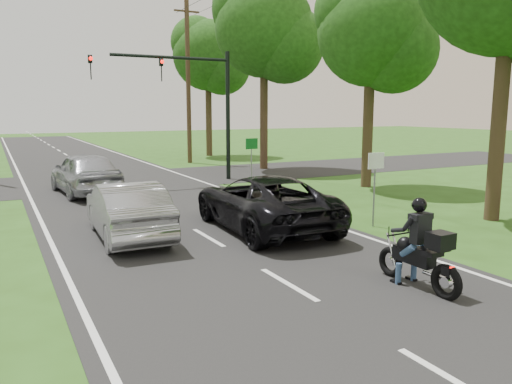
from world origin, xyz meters
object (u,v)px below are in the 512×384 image
Objects in this scene: utility_pole_far at (188,81)px; sign_white at (375,171)px; silver_sedan at (127,210)px; silver_suv at (85,173)px; motorcycle_rider at (420,253)px; traffic_signal at (190,92)px; sign_green at (252,151)px; dark_suv at (263,202)px.

sign_white is (-1.50, -19.02, -3.49)m from utility_pole_far.
silver_sedan is 0.90× the size of silver_suv.
traffic_signal is (1.26, 15.30, 3.45)m from motorcycle_rider.
utility_pole_far reaches higher than motorcycle_rider.
sign_green is at bearing -62.62° from traffic_signal.
motorcycle_rider is at bearing -102.93° from sign_green.
dark_suv is at bearing 170.46° from silver_sedan.
silver_sedan is 0.70× the size of traffic_signal.
dark_suv is 3.29m from sign_white.
silver_suv is at bearing -64.94° from dark_suv.
dark_suv is 2.57× the size of sign_white.
utility_pole_far is (7.84, 9.30, 4.23)m from silver_suv.
motorcycle_rider is 15.73m from traffic_signal.
silver_suv is (0.20, 7.70, 0.11)m from silver_sedan.
traffic_signal reaches higher than silver_sedan.
dark_suv is 10.45m from traffic_signal.
dark_suv is 1.11× the size of silver_suv.
sign_white is at bearing -82.95° from traffic_signal.
traffic_signal is at bearing -117.44° from silver_sedan.
sign_green is at bearing -111.78° from dark_suv.
sign_white is (6.54, -2.02, 0.85)m from silver_sedan.
sign_white reaches higher than silver_sedan.
sign_white is at bearing 57.79° from motorcycle_rider.
traffic_signal is 3.00× the size of sign_green.
sign_white reaches higher than dark_suv.
sign_white is 8.00m from sign_green.
sign_green is (1.56, -3.02, -2.54)m from traffic_signal.
silver_sedan is at bearing -115.32° from utility_pole_far.
dark_suv is (-0.31, 5.53, 0.09)m from motorcycle_rider.
sign_green is (-1.30, -11.02, -3.49)m from utility_pole_far.
silver_suv is (-3.73, 14.00, 0.16)m from motorcycle_rider.
silver_sedan is at bearing 121.17° from motorcycle_rider.
sign_white reaches higher than motorcycle_rider.
silver_sedan is 7.70m from silver_suv.
dark_suv reaches higher than silver_sedan.
utility_pole_far is at bearing 79.22° from motorcycle_rider.
traffic_signal is at bearing -169.93° from silver_suv.
silver_sedan is 0.44× the size of utility_pole_far.
silver_sedan is at bearing 162.84° from sign_white.
motorcycle_rider reaches higher than silver_sedan.
utility_pole_far is (4.43, 17.77, 4.31)m from dark_suv.
utility_pole_far is at bearing -112.83° from silver_sedan.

